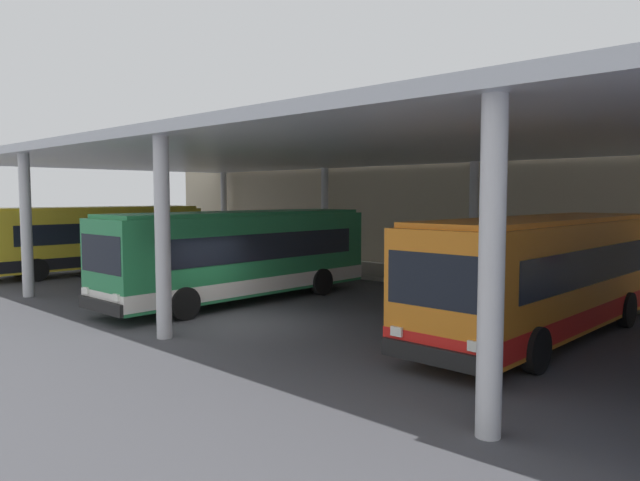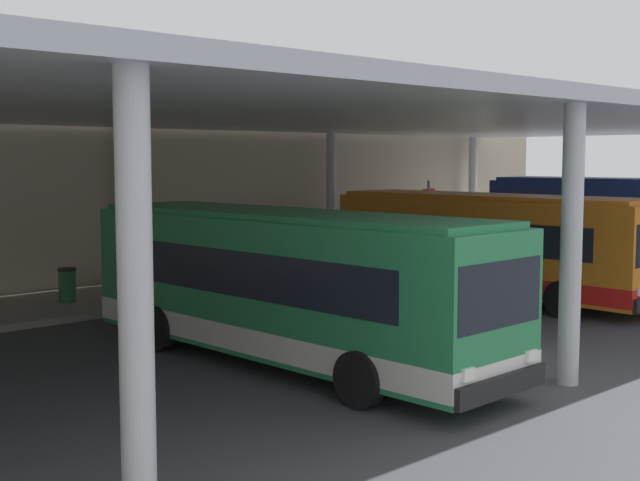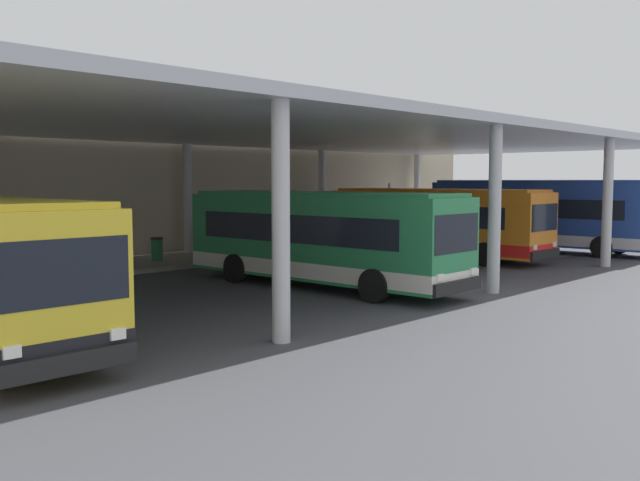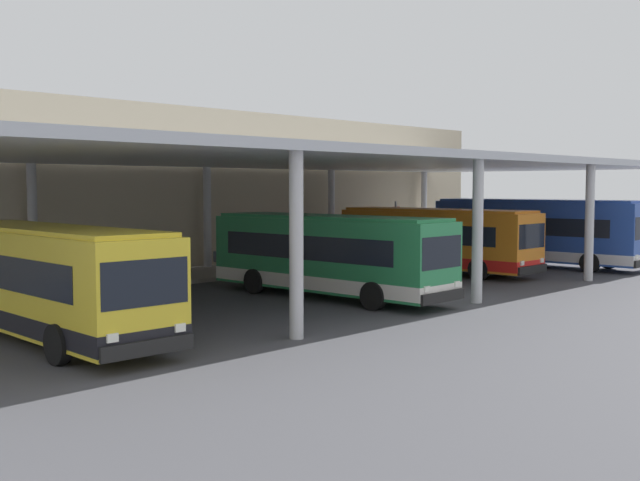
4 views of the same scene
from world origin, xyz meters
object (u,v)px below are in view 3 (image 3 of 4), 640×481
bus_middle_bay (436,222)px  bench_waiting (212,244)px  bus_second_bay (320,237)px  trash_bin (157,249)px  bus_far_bay (541,215)px  banner_sign (389,208)px

bus_middle_bay → bench_waiting: bus_middle_bay is taller
bus_second_bay → trash_bin: size_ratio=10.79×
bus_second_bay → bus_middle_bay: size_ratio=1.00×
bus_second_bay → trash_bin: 9.28m
bus_middle_bay → trash_bin: bearing=144.9°
bus_far_bay → bench_waiting: 16.45m
bus_middle_bay → banner_sign: 8.25m
bus_middle_bay → bus_far_bay: 6.67m
bus_middle_bay → bus_second_bay: bearing=-168.3°
bus_far_bay → trash_bin: 18.95m
banner_sign → trash_bin: bearing=177.6°
trash_bin → banner_sign: bearing=-2.4°
trash_bin → bus_second_bay: bearing=-88.7°
bus_second_bay → banner_sign: size_ratio=3.30×
trash_bin → bench_waiting: bearing=4.6°
bus_far_bay → banner_sign: bearing=98.8°
bus_middle_bay → trash_bin: (-10.18, 7.16, -0.98)m
bus_second_bay → bus_far_bay: bus_far_bay is taller
bus_far_bay → bench_waiting: (-13.44, 9.42, -1.18)m
bench_waiting → trash_bin: bearing=-175.4°
trash_bin → banner_sign: banner_sign is taller
bus_far_bay → bus_middle_bay: bearing=162.4°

